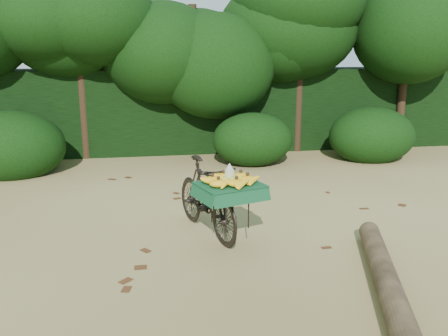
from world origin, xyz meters
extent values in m
plane|color=tan|center=(0.00, 0.00, 0.00)|extent=(80.00, 80.00, 0.00)
imported|color=black|center=(0.11, 0.80, 0.46)|extent=(0.88, 1.59, 0.92)
cube|color=black|center=(0.29, 0.22, 0.76)|extent=(0.44, 0.49, 0.02)
cube|color=#134A23|center=(0.29, 0.22, 0.77)|extent=(0.80, 0.73, 0.01)
ellipsoid|color=#8CA227|center=(0.35, 0.24, 0.82)|extent=(0.09, 0.07, 0.10)
ellipsoid|color=#8CA227|center=(0.28, 0.28, 0.82)|extent=(0.09, 0.07, 0.10)
ellipsoid|color=#8CA227|center=(0.23, 0.21, 0.82)|extent=(0.09, 0.07, 0.10)
ellipsoid|color=#8CA227|center=(0.31, 0.17, 0.82)|extent=(0.09, 0.07, 0.10)
cylinder|color=#EAE5C6|center=(0.29, 0.23, 0.86)|extent=(0.11, 0.11, 0.14)
cylinder|color=brown|center=(1.44, -1.23, 0.11)|extent=(1.26, 3.05, 0.23)
cube|color=black|center=(0.00, 6.30, 0.90)|extent=(26.00, 1.80, 1.80)
camera|label=1|loc=(-0.61, -4.61, 2.15)|focal=38.00mm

